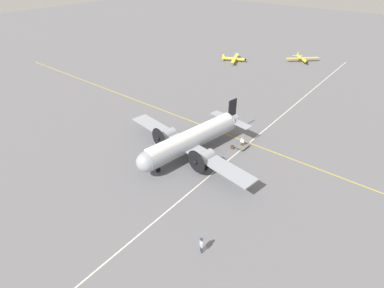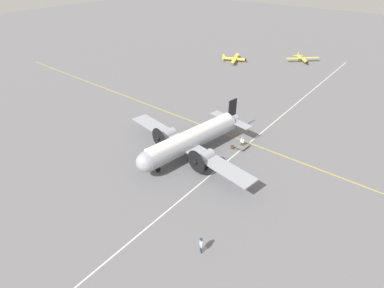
{
  "view_description": "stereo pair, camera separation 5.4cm",
  "coord_description": "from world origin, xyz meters",
  "px_view_note": "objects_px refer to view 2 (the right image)",
  "views": [
    {
      "loc": [
        22.29,
        -27.84,
        24.43
      ],
      "look_at": [
        0.0,
        0.0,
        1.76
      ],
      "focal_mm": 28.0,
      "sensor_mm": 36.0,
      "label": 1
    },
    {
      "loc": [
        22.33,
        -27.81,
        24.43
      ],
      "look_at": [
        0.0,
        0.0,
        1.76
      ],
      "focal_mm": 28.0,
      "sensor_mm": 36.0,
      "label": 2
    }
  ],
  "objects_px": {
    "baggage_cart": "(243,146)",
    "light_aircraft_taxiing": "(303,59)",
    "suitcase_near_door": "(232,147)",
    "crew_foreground": "(201,244)",
    "light_aircraft_distant": "(235,59)",
    "passenger_boarding": "(242,141)",
    "airliner_main": "(190,140)"
  },
  "relations": [
    {
      "from": "crew_foreground",
      "to": "light_aircraft_taxiing",
      "type": "xyz_separation_m",
      "value": [
        -15.68,
        65.45,
        -0.39
      ]
    },
    {
      "from": "airliner_main",
      "to": "suitcase_near_door",
      "type": "height_order",
      "value": "airliner_main"
    },
    {
      "from": "baggage_cart",
      "to": "light_aircraft_distant",
      "type": "xyz_separation_m",
      "value": [
        -23.65,
        35.55,
        0.48
      ]
    },
    {
      "from": "crew_foreground",
      "to": "passenger_boarding",
      "type": "xyz_separation_m",
      "value": [
        -6.56,
        18.66,
        -0.08
      ]
    },
    {
      "from": "airliner_main",
      "to": "suitcase_near_door",
      "type": "distance_m",
      "value": 6.94
    },
    {
      "from": "passenger_boarding",
      "to": "baggage_cart",
      "type": "relative_size",
      "value": 0.87
    },
    {
      "from": "crew_foreground",
      "to": "passenger_boarding",
      "type": "relative_size",
      "value": 1.05
    },
    {
      "from": "light_aircraft_distant",
      "to": "baggage_cart",
      "type": "bearing_deg",
      "value": -79.2
    },
    {
      "from": "airliner_main",
      "to": "light_aircraft_taxiing",
      "type": "relative_size",
      "value": 3.31
    },
    {
      "from": "airliner_main",
      "to": "passenger_boarding",
      "type": "bearing_deg",
      "value": 153.11
    },
    {
      "from": "airliner_main",
      "to": "light_aircraft_distant",
      "type": "distance_m",
      "value": 46.1
    },
    {
      "from": "suitcase_near_door",
      "to": "baggage_cart",
      "type": "bearing_deg",
      "value": 47.91
    },
    {
      "from": "light_aircraft_taxiing",
      "to": "light_aircraft_distant",
      "type": "bearing_deg",
      "value": -96.5
    },
    {
      "from": "light_aircraft_distant",
      "to": "crew_foreground",
      "type": "bearing_deg",
      "value": -83.91
    },
    {
      "from": "suitcase_near_door",
      "to": "light_aircraft_distant",
      "type": "xyz_separation_m",
      "value": [
        -22.53,
        36.8,
        0.46
      ]
    },
    {
      "from": "crew_foreground",
      "to": "light_aircraft_distant",
      "type": "bearing_deg",
      "value": 155.34
    },
    {
      "from": "passenger_boarding",
      "to": "suitcase_near_door",
      "type": "height_order",
      "value": "passenger_boarding"
    },
    {
      "from": "crew_foreground",
      "to": "baggage_cart",
      "type": "distance_m",
      "value": 19.69
    },
    {
      "from": "suitcase_near_door",
      "to": "baggage_cart",
      "type": "distance_m",
      "value": 1.67
    },
    {
      "from": "passenger_boarding",
      "to": "light_aircraft_taxiing",
      "type": "bearing_deg",
      "value": -77.85
    },
    {
      "from": "airliner_main",
      "to": "crew_foreground",
      "type": "relative_size",
      "value": 12.51
    },
    {
      "from": "baggage_cart",
      "to": "suitcase_near_door",
      "type": "bearing_deg",
      "value": -38.99
    },
    {
      "from": "airliner_main",
      "to": "light_aircraft_distant",
      "type": "bearing_deg",
      "value": -147.43
    },
    {
      "from": "airliner_main",
      "to": "passenger_boarding",
      "type": "relative_size",
      "value": 13.1
    },
    {
      "from": "suitcase_near_door",
      "to": "crew_foreground",
      "type": "bearing_deg",
      "value": -66.94
    },
    {
      "from": "baggage_cart",
      "to": "light_aircraft_taxiing",
      "type": "distance_m",
      "value": 47.75
    },
    {
      "from": "airliner_main",
      "to": "baggage_cart",
      "type": "distance_m",
      "value": 8.54
    },
    {
      "from": "baggage_cart",
      "to": "light_aircraft_taxiing",
      "type": "relative_size",
      "value": 0.29
    },
    {
      "from": "passenger_boarding",
      "to": "light_aircraft_distant",
      "type": "distance_m",
      "value": 42.54
    },
    {
      "from": "crew_foreground",
      "to": "light_aircraft_taxiing",
      "type": "height_order",
      "value": "crew_foreground"
    },
    {
      "from": "airliner_main",
      "to": "passenger_boarding",
      "type": "height_order",
      "value": "airliner_main"
    },
    {
      "from": "crew_foreground",
      "to": "suitcase_near_door",
      "type": "height_order",
      "value": "crew_foreground"
    }
  ]
}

